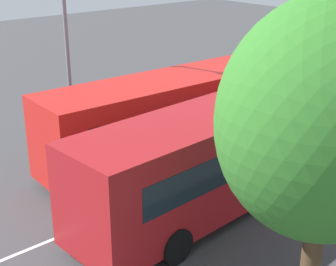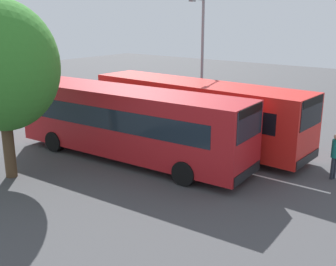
{
  "view_description": "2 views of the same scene",
  "coord_description": "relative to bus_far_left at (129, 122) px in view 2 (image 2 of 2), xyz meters",
  "views": [
    {
      "loc": [
        -11.09,
        -11.05,
        7.7
      ],
      "look_at": [
        -1.5,
        0.32,
        1.87
      ],
      "focal_mm": 54.16,
      "sensor_mm": 36.0,
      "label": 1
    },
    {
      "loc": [
        11.58,
        -14.36,
        6.19
      ],
      "look_at": [
        1.41,
        -1.29,
        1.46
      ],
      "focal_mm": 44.46,
      "sensor_mm": 36.0,
      "label": 2
    }
  ],
  "objects": [
    {
      "name": "ground_plane",
      "position": [
        0.49,
        1.6,
        -1.71
      ],
      "size": [
        73.58,
        73.58,
        0.0
      ],
      "primitive_type": "plane",
      "color": "#424244"
    },
    {
      "name": "bus_far_left",
      "position": [
        0.0,
        0.0,
        0.0
      ],
      "size": [
        11.38,
        3.13,
        3.1
      ],
      "rotation": [
        0.0,
        0.0,
        0.06
      ],
      "color": "#AD191E",
      "rests_on": "ground"
    },
    {
      "name": "bus_center_left",
      "position": [
        1.18,
        3.47,
        0.0
      ],
      "size": [
        11.32,
        2.87,
        3.1
      ],
      "rotation": [
        0.0,
        0.0,
        -0.03
      ],
      "color": "red",
      "rests_on": "ground"
    },
    {
      "name": "pedestrian",
      "position": [
        7.84,
        3.16,
        -0.62
      ],
      "size": [
        0.41,
        0.41,
        1.83
      ],
      "rotation": [
        0.0,
        0.0,
        2.8
      ],
      "color": "#232833",
      "rests_on": "ground"
    },
    {
      "name": "street_lamp",
      "position": [
        -1.19,
        7.34,
        2.39
      ],
      "size": [
        0.81,
        2.28,
        7.08
      ],
      "rotation": [
        0.0,
        0.0,
        -1.29
      ],
      "color": "gray",
      "rests_on": "ground"
    },
    {
      "name": "depot_tree",
      "position": [
        -2.3,
        -4.41,
        2.65
      ],
      "size": [
        4.66,
        4.2,
        6.83
      ],
      "color": "#4C3823",
      "rests_on": "ground"
    },
    {
      "name": "lane_stripe_outer_left",
      "position": [
        0.49,
        1.6,
        -1.71
      ],
      "size": [
        15.49,
        0.31,
        0.01
      ],
      "primitive_type": "cube",
      "rotation": [
        0.0,
        0.0,
        0.01
      ],
      "color": "silver",
      "rests_on": "ground"
    }
  ]
}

